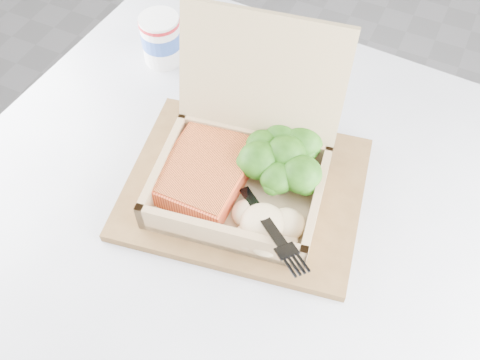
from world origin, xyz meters
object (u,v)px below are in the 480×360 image
at_px(cafe_table, 233,268).
at_px(takeout_container, 246,152).
at_px(serving_tray, 245,188).
at_px(paper_cup, 161,38).

relative_size(cafe_table, takeout_container, 3.31).
bearing_deg(cafe_table, serving_tray, 81.29).
bearing_deg(serving_tray, paper_cup, 142.00).
bearing_deg(serving_tray, takeout_container, 111.95).
distance_m(cafe_table, takeout_container, 0.25).
distance_m(serving_tray, paper_cup, 0.30).
xyz_separation_m(cafe_table, paper_cup, (-0.23, 0.21, 0.23)).
height_order(cafe_table, takeout_container, takeout_container).
relative_size(cafe_table, serving_tray, 2.62).
bearing_deg(takeout_container, cafe_table, -97.35).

